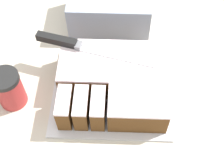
# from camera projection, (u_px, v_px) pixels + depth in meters

# --- Properties ---
(countertop) EXTENTS (1.40, 1.10, 0.92)m
(countertop) POSITION_uv_depth(u_px,v_px,m) (112.00, 142.00, 1.32)
(countertop) COLOR beige
(countertop) RESTS_ON ground_plane
(cake_board) EXTENTS (0.34, 0.30, 0.01)m
(cake_board) POSITION_uv_depth(u_px,v_px,m) (112.00, 93.00, 0.91)
(cake_board) COLOR silver
(cake_board) RESTS_ON countertop
(cake) EXTENTS (0.30, 0.25, 0.09)m
(cake) POSITION_uv_depth(u_px,v_px,m) (114.00, 83.00, 0.87)
(cake) COLOR brown
(cake) RESTS_ON cake_board
(knife) EXTENTS (0.35, 0.11, 0.02)m
(knife) POSITION_uv_depth(u_px,v_px,m) (71.00, 44.00, 0.89)
(knife) COLOR silver
(knife) RESTS_ON cake
(coffee_cup) EXTENTS (0.08, 0.08, 0.12)m
(coffee_cup) POSITION_uv_depth(u_px,v_px,m) (9.00, 89.00, 0.85)
(coffee_cup) COLOR #B23333
(coffee_cup) RESTS_ON countertop
(storage_box) EXTENTS (0.26, 0.18, 0.12)m
(storage_box) POSITION_uv_depth(u_px,v_px,m) (110.00, 7.00, 1.03)
(storage_box) COLOR #8C99B2
(storage_box) RESTS_ON countertop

